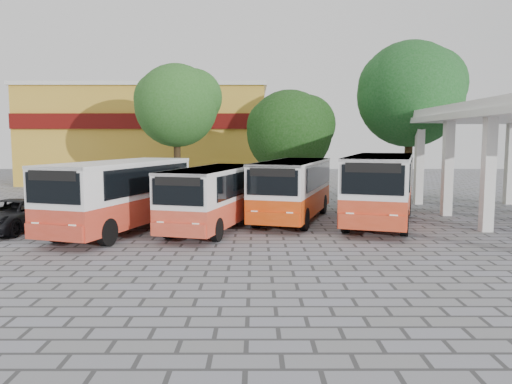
{
  "coord_description": "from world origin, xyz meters",
  "views": [
    {
      "loc": [
        -1.71,
        -18.54,
        3.82
      ],
      "look_at": [
        -1.68,
        3.16,
        1.5
      ],
      "focal_mm": 35.0,
      "sensor_mm": 36.0,
      "label": 1
    }
  ],
  "objects_px": {
    "bus_centre_left": "(214,194)",
    "bus_centre_right": "(293,186)",
    "parked_car": "(11,216)",
    "bus_far_right": "(381,184)",
    "bus_far_left": "(120,191)"
  },
  "relations": [
    {
      "from": "bus_centre_right",
      "to": "bus_far_right",
      "type": "relative_size",
      "value": 0.91
    },
    {
      "from": "bus_centre_left",
      "to": "bus_centre_right",
      "type": "bearing_deg",
      "value": 50.04
    },
    {
      "from": "bus_far_right",
      "to": "parked_car",
      "type": "bearing_deg",
      "value": -155.16
    },
    {
      "from": "bus_far_left",
      "to": "parked_car",
      "type": "distance_m",
      "value": 4.74
    },
    {
      "from": "bus_centre_left",
      "to": "bus_centre_right",
      "type": "relative_size",
      "value": 0.93
    },
    {
      "from": "bus_centre_right",
      "to": "bus_far_right",
      "type": "bearing_deg",
      "value": 3.5
    },
    {
      "from": "bus_far_right",
      "to": "parked_car",
      "type": "distance_m",
      "value": 15.97
    },
    {
      "from": "bus_far_left",
      "to": "bus_centre_right",
      "type": "height_order",
      "value": "bus_far_left"
    },
    {
      "from": "parked_car",
      "to": "bus_centre_right",
      "type": "bearing_deg",
      "value": 18.72
    },
    {
      "from": "bus_far_right",
      "to": "bus_centre_right",
      "type": "bearing_deg",
      "value": -174.9
    },
    {
      "from": "bus_centre_right",
      "to": "parked_car",
      "type": "xyz_separation_m",
      "value": [
        -11.94,
        -2.76,
        -0.97
      ]
    },
    {
      "from": "bus_centre_right",
      "to": "bus_centre_left",
      "type": "bearing_deg",
      "value": -128.91
    },
    {
      "from": "bus_centre_left",
      "to": "bus_far_right",
      "type": "bearing_deg",
      "value": 27.13
    },
    {
      "from": "bus_far_left",
      "to": "parked_car",
      "type": "bearing_deg",
      "value": -164.01
    },
    {
      "from": "bus_centre_left",
      "to": "bus_far_right",
      "type": "xyz_separation_m",
      "value": [
        7.4,
        1.53,
        0.27
      ]
    }
  ]
}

